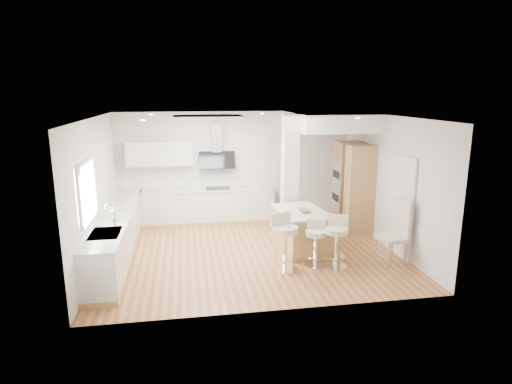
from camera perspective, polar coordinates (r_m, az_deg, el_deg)
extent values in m
plane|color=#A66C3D|center=(9.06, -0.68, -7.99)|extent=(6.00, 6.00, 0.00)
cube|color=white|center=(9.06, -0.68, -7.99)|extent=(6.00, 5.00, 0.02)
cube|color=silver|center=(11.08, -2.69, 3.45)|extent=(6.00, 0.04, 2.80)
cube|color=silver|center=(8.72, -20.57, -0.05)|extent=(0.04, 5.00, 2.80)
cube|color=silver|center=(9.57, 17.35, 1.31)|extent=(0.04, 5.00, 2.80)
cube|color=silver|center=(8.97, -6.46, 9.94)|extent=(1.40, 0.95, 0.05)
cube|color=white|center=(8.97, -6.45, 9.84)|extent=(1.25, 0.80, 0.03)
cylinder|color=white|center=(9.88, -13.83, 9.99)|extent=(0.10, 0.10, 0.02)
cylinder|color=white|center=(7.89, -14.84, 9.23)|extent=(0.10, 0.10, 0.02)
cylinder|color=white|center=(10.02, 0.81, 10.40)|extent=(0.10, 0.10, 0.02)
cylinder|color=white|center=(9.92, 10.04, 10.18)|extent=(0.10, 0.10, 0.02)
cylinder|color=white|center=(8.52, 13.41, 9.57)|extent=(0.10, 0.10, 0.02)
cube|color=white|center=(7.80, -21.64, 0.25)|extent=(0.03, 1.15, 0.95)
cube|color=silver|center=(7.71, -21.88, 3.92)|extent=(0.04, 1.28, 0.06)
cube|color=silver|center=(7.92, -21.26, -3.31)|extent=(0.04, 1.28, 0.06)
cube|color=silver|center=(7.22, -22.53, -0.81)|extent=(0.04, 0.06, 0.95)
cube|color=silver|center=(8.38, -20.73, 1.18)|extent=(0.04, 0.06, 0.95)
cube|color=#AFB2B7|center=(7.72, -21.72, 3.37)|extent=(0.03, 1.18, 0.14)
cube|color=#413B33|center=(9.13, 18.77, -1.93)|extent=(0.02, 0.90, 2.00)
cube|color=silver|center=(9.13, 18.69, -1.93)|extent=(0.05, 1.00, 2.10)
cube|color=tan|center=(9.29, -17.78, -7.77)|extent=(0.60, 4.50, 0.10)
cube|color=beige|center=(9.15, -17.97, -5.25)|extent=(0.60, 4.50, 0.76)
cube|color=beige|center=(9.03, -18.15, -2.84)|extent=(0.63, 4.50, 0.04)
cube|color=#A7A7AC|center=(7.85, -19.46, -5.25)|extent=(0.50, 0.75, 0.02)
cube|color=#A7A7AC|center=(7.70, -19.65, -6.02)|extent=(0.40, 0.34, 0.10)
cube|color=#A7A7AC|center=(8.03, -19.22, -5.19)|extent=(0.40, 0.34, 0.10)
cylinder|color=silver|center=(8.06, -18.37, -3.28)|extent=(0.02, 0.02, 0.36)
torus|color=silver|center=(8.02, -18.95, -2.06)|extent=(0.18, 0.02, 0.18)
imported|color=#549B4E|center=(8.40, -18.48, -2.73)|extent=(0.17, 0.12, 0.33)
cube|color=tan|center=(11.04, -6.30, -3.86)|extent=(3.30, 0.60, 0.10)
cube|color=beige|center=(10.92, -6.36, -1.70)|extent=(3.30, 0.60, 0.76)
cube|color=beige|center=(10.83, -6.41, 0.34)|extent=(3.33, 0.63, 0.04)
cube|color=black|center=(10.84, -5.10, 0.52)|extent=(0.60, 0.40, 0.01)
cube|color=beige|center=(10.79, -12.70, 5.03)|extent=(1.60, 0.34, 0.60)
cube|color=#A7A7AC|center=(10.83, -5.31, 7.19)|extent=(0.25, 0.18, 0.70)
cube|color=black|center=(10.82, -5.22, 4.25)|extent=(0.90, 0.26, 0.44)
cube|color=silver|center=(9.77, 4.54, 2.10)|extent=(0.35, 0.35, 2.80)
cube|color=white|center=(10.34, 9.78, 9.28)|extent=(1.78, 2.20, 0.40)
cube|color=tan|center=(10.85, 12.19, 1.07)|extent=(0.62, 0.62, 2.10)
cube|color=tan|center=(10.22, 13.62, 0.25)|extent=(0.62, 0.40, 2.10)
cube|color=#A7A7AC|center=(10.69, 10.71, 2.33)|extent=(0.02, 0.55, 0.55)
cube|color=#A7A7AC|center=(10.81, 10.58, -0.69)|extent=(0.02, 0.55, 0.55)
cube|color=black|center=(10.68, 10.65, 2.33)|extent=(0.01, 0.45, 0.18)
cube|color=black|center=(10.81, 10.53, -0.70)|extent=(0.01, 0.45, 0.18)
cube|color=tan|center=(9.11, 5.98, -5.18)|extent=(1.01, 1.43, 0.82)
cube|color=beige|center=(8.99, 6.05, -2.58)|extent=(1.09, 1.51, 0.04)
imported|color=gray|center=(8.84, 6.41, -2.51)|extent=(0.27, 0.27, 0.06)
sphere|color=#BF6116|center=(8.86, 6.64, -2.47)|extent=(0.07, 0.07, 0.07)
sphere|color=#BF6116|center=(8.85, 6.13, -2.48)|extent=(0.07, 0.07, 0.07)
sphere|color=olive|center=(8.81, 6.50, -2.55)|extent=(0.07, 0.07, 0.07)
cylinder|color=silver|center=(8.20, 3.84, -10.22)|extent=(0.62, 0.62, 0.03)
cylinder|color=silver|center=(8.06, 3.88, -7.80)|extent=(0.10, 0.10, 0.72)
cylinder|color=silver|center=(8.12, 3.86, -8.74)|extent=(0.48, 0.48, 0.02)
cylinder|color=beige|center=(7.93, 3.92, -5.03)|extent=(0.59, 0.59, 0.11)
cube|color=beige|center=(8.02, 3.28, -3.56)|extent=(0.42, 0.18, 0.24)
cylinder|color=silver|center=(8.42, 7.85, -9.70)|extent=(0.52, 0.52, 0.03)
cylinder|color=silver|center=(8.30, 7.91, -7.72)|extent=(0.08, 0.08, 0.60)
cylinder|color=silver|center=(8.35, 7.89, -8.49)|extent=(0.40, 0.40, 0.01)
cylinder|color=beige|center=(8.19, 7.99, -5.47)|extent=(0.50, 0.50, 0.09)
cube|color=beige|center=(8.29, 8.06, -4.24)|extent=(0.35, 0.16, 0.20)
cylinder|color=silver|center=(8.44, 10.50, -9.74)|extent=(0.60, 0.60, 0.03)
cylinder|color=silver|center=(8.31, 10.60, -7.56)|extent=(0.10, 0.10, 0.66)
cylinder|color=silver|center=(8.36, 10.56, -8.41)|extent=(0.46, 0.46, 0.02)
cylinder|color=beige|center=(8.19, 10.71, -5.08)|extent=(0.57, 0.57, 0.10)
cube|color=beige|center=(8.30, 10.86, -3.73)|extent=(0.37, 0.21, 0.23)
cube|color=beige|center=(8.70, 17.59, -5.88)|extent=(0.59, 0.59, 0.07)
cube|color=beige|center=(8.73, 18.89, -3.40)|extent=(0.15, 0.47, 0.80)
cylinder|color=tan|center=(8.53, 17.24, -8.23)|extent=(0.05, 0.05, 0.49)
cylinder|color=tan|center=(8.82, 15.63, -7.40)|extent=(0.05, 0.05, 0.49)
cylinder|color=tan|center=(8.77, 19.31, -7.78)|extent=(0.05, 0.05, 0.49)
cylinder|color=tan|center=(9.05, 17.68, -7.00)|extent=(0.05, 0.05, 0.49)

